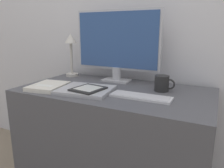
# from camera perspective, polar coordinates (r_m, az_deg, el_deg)

# --- Properties ---
(wall_back) EXTENTS (3.60, 0.05, 2.40)m
(wall_back) POSITION_cam_1_polar(r_m,az_deg,el_deg) (1.59, 6.57, 18.71)
(wall_back) COLOR silver
(wall_back) RESTS_ON ground_plane
(desk) EXTENTS (1.13, 0.61, 0.72)m
(desk) POSITION_cam_1_polar(r_m,az_deg,el_deg) (1.44, 0.54, -15.35)
(desk) COLOR #4C4C51
(desk) RESTS_ON ground_plane
(monitor) EXTENTS (0.59, 0.11, 0.47)m
(monitor) POSITION_cam_1_polar(r_m,az_deg,el_deg) (1.47, 1.24, 10.54)
(monitor) COLOR #B7B7BC
(monitor) RESTS_ON desk
(keyboard) EXTENTS (0.32, 0.10, 0.01)m
(keyboard) POSITION_cam_1_polar(r_m,az_deg,el_deg) (1.15, 7.52, -3.28)
(keyboard) COLOR silver
(keyboard) RESTS_ON desk
(laptop) EXTENTS (0.32, 0.28, 0.02)m
(laptop) POSITION_cam_1_polar(r_m,az_deg,el_deg) (1.25, -6.86, -1.56)
(laptop) COLOR #A3A3A8
(laptop) RESTS_ON desk
(ereader) EXTENTS (0.17, 0.19, 0.01)m
(ereader) POSITION_cam_1_polar(r_m,az_deg,el_deg) (1.22, -6.24, -1.25)
(ereader) COLOR black
(ereader) RESTS_ON laptop
(desk_lamp) EXTENTS (0.09, 0.09, 0.32)m
(desk_lamp) POSITION_cam_1_polar(r_m,az_deg,el_deg) (1.68, -10.65, 9.11)
(desk_lamp) COLOR #BCB7AD
(desk_lamp) RESTS_ON desk
(notebook) EXTENTS (0.21, 0.25, 0.03)m
(notebook) POSITION_cam_1_polar(r_m,az_deg,el_deg) (1.37, -16.29, -0.58)
(notebook) COLOR silver
(notebook) RESTS_ON desk
(coffee_mug) EXTENTS (0.12, 0.08, 0.09)m
(coffee_mug) POSITION_cam_1_polar(r_m,az_deg,el_deg) (1.29, 12.96, 0.17)
(coffee_mug) COLOR black
(coffee_mug) RESTS_ON desk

